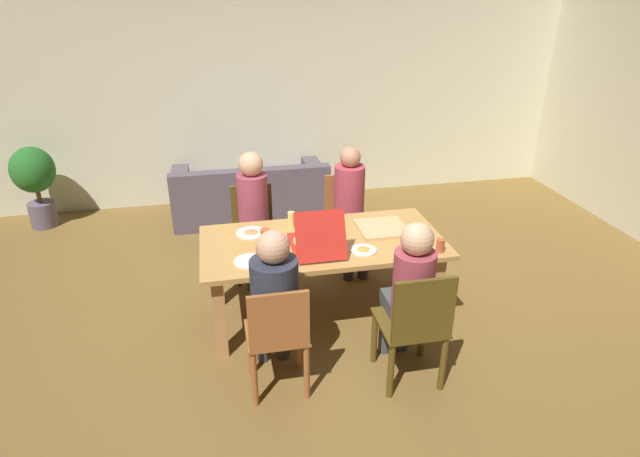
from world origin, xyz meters
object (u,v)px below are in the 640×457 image
(pizza_box_0, at_px, (382,228))
(potted_plant, at_px, (34,178))
(person_0, at_px, (254,208))
(plate_0, at_px, (251,232))
(dining_table, at_px, (322,251))
(drinking_glass_1, at_px, (440,246))
(person_1, at_px, (274,296))
(person_2, at_px, (351,201))
(drinking_glass_0, at_px, (265,238))
(chair_0, at_px, (254,225))
(chair_2, at_px, (347,216))
(drinking_glass_2, at_px, (291,220))
(couch, at_px, (250,196))
(pizza_box_1, at_px, (315,241))
(plate_1, at_px, (363,250))
(person_3, at_px, (410,287))
(plate_2, at_px, (249,261))
(chair_1, at_px, (278,336))
(chair_3, at_px, (415,326))

(pizza_box_0, distance_m, potted_plant, 4.15)
(person_0, xyz_separation_m, plate_0, (-0.07, -0.53, 0.00))
(dining_table, height_order, person_0, person_0)
(drinking_glass_1, bearing_deg, person_1, -164.89)
(person_2, relative_size, drinking_glass_0, 8.74)
(dining_table, distance_m, person_2, 0.91)
(chair_0, xyz_separation_m, person_2, (0.94, -0.13, 0.22))
(chair_2, relative_size, drinking_glass_2, 6.68)
(couch, bearing_deg, drinking_glass_2, -83.92)
(person_0, relative_size, pizza_box_1, 2.30)
(dining_table, distance_m, potted_plant, 3.78)
(person_0, height_order, drinking_glass_0, person_0)
(person_0, relative_size, pizza_box_0, 3.13)
(pizza_box_1, relative_size, drinking_glass_0, 3.84)
(chair_2, height_order, drinking_glass_1, chair_2)
(chair_0, xyz_separation_m, person_1, (0.00, -1.67, 0.23))
(plate_1, relative_size, potted_plant, 0.21)
(chair_2, relative_size, pizza_box_0, 2.26)
(person_3, xyz_separation_m, drinking_glass_2, (-0.66, 1.13, 0.07))
(person_1, distance_m, person_3, 0.94)
(drinking_glass_1, height_order, couch, drinking_glass_1)
(person_1, bearing_deg, plate_2, 103.96)
(person_0, distance_m, plate_0, 0.54)
(couch, bearing_deg, pizza_box_0, -66.50)
(chair_2, xyz_separation_m, couch, (-0.87, 1.36, -0.24))
(drinking_glass_1, distance_m, couch, 3.01)
(person_1, relative_size, chair_2, 1.36)
(person_2, bearing_deg, chair_1, -119.35)
(person_2, height_order, plate_1, person_2)
(chair_0, height_order, person_2, person_2)
(plate_0, relative_size, plate_1, 1.22)
(person_3, height_order, pizza_box_0, person_3)
(chair_2, xyz_separation_m, plate_1, (-0.17, -1.18, 0.24))
(person_0, height_order, potted_plant, person_0)
(chair_2, distance_m, person_2, 0.26)
(chair_3, bearing_deg, plate_0, 129.77)
(person_1, relative_size, potted_plant, 1.28)
(person_2, relative_size, chair_3, 1.33)
(chair_0, height_order, pizza_box_0, chair_0)
(chair_2, height_order, pizza_box_1, pizza_box_1)
(chair_0, xyz_separation_m, drinking_glass_1, (1.35, -1.30, 0.28))
(chair_1, bearing_deg, plate_1, 39.37)
(pizza_box_1, height_order, drinking_glass_0, pizza_box_1)
(plate_1, bearing_deg, potted_plant, 138.89)
(person_2, relative_size, pizza_box_1, 2.28)
(pizza_box_0, bearing_deg, chair_1, -136.57)
(person_0, bearing_deg, drinking_glass_0, -88.17)
(chair_0, bearing_deg, drinking_glass_1, -43.98)
(person_2, height_order, pizza_box_0, person_2)
(dining_table, relative_size, plate_1, 9.61)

